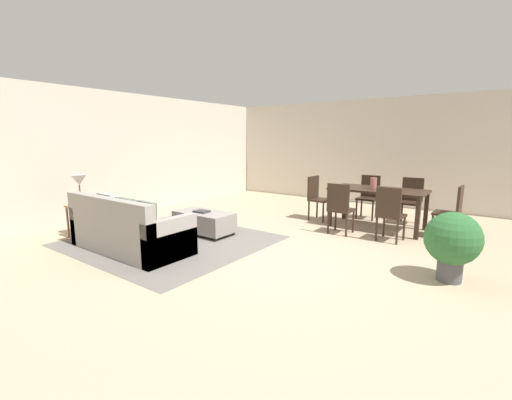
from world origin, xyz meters
TOP-DOWN VIEW (x-y plane):
  - ground_plane at (0.00, 0.00)m, footprint 10.80×10.80m
  - wall_back at (0.00, 5.00)m, footprint 9.00×0.12m
  - wall_left at (-4.50, 0.50)m, footprint 0.12×11.00m
  - area_rug at (-1.93, -0.37)m, footprint 3.00×2.80m
  - couch at (-2.07, -1.07)m, footprint 1.99×0.87m
  - ottoman_table at (-1.79, 0.29)m, footprint 1.08×0.56m
  - side_table at (-3.36, -1.10)m, footprint 0.40×0.40m
  - table_lamp at (-3.36, -1.10)m, footprint 0.26×0.26m
  - dining_table at (0.58, 2.53)m, footprint 1.70×0.87m
  - dining_chair_near_left at (0.17, 1.70)m, footprint 0.41×0.41m
  - dining_chair_near_right at (1.02, 1.75)m, footprint 0.43×0.43m
  - dining_chair_far_left at (0.16, 3.31)m, footprint 0.41×0.41m
  - dining_chair_far_right at (1.01, 3.33)m, footprint 0.42×0.42m
  - dining_chair_head_east at (1.83, 2.55)m, footprint 0.41×0.41m
  - dining_chair_head_west at (-0.67, 2.50)m, footprint 0.43×0.43m
  - vase_centerpiece at (0.50, 2.50)m, footprint 0.12×0.12m
  - book_on_ottoman at (-1.81, 0.24)m, footprint 0.27×0.21m
  - potted_plant at (2.07, 0.53)m, footprint 0.63×0.63m

SIDE VIEW (x-z plane):
  - ground_plane at x=0.00m, z-range 0.00..0.00m
  - area_rug at x=-1.93m, z-range 0.00..0.01m
  - ottoman_table at x=-1.79m, z-range 0.03..0.43m
  - couch at x=-2.07m, z-range -0.13..0.73m
  - book_on_ottoman at x=-1.81m, z-range 0.40..0.43m
  - side_table at x=-3.36m, z-range 0.16..0.73m
  - potted_plant at x=2.07m, z-range 0.08..0.92m
  - dining_chair_near_left at x=0.17m, z-range 0.06..0.98m
  - dining_chair_near_right at x=1.02m, z-range 0.06..0.98m
  - dining_chair_far_left at x=0.16m, z-range 0.06..0.98m
  - dining_chair_far_right at x=1.01m, z-range 0.06..0.98m
  - dining_chair_head_east at x=1.83m, z-range 0.06..0.98m
  - dining_chair_head_west at x=-0.67m, z-range 0.06..0.98m
  - dining_table at x=0.58m, z-range 0.29..1.05m
  - vase_centerpiece at x=0.50m, z-range 0.76..0.97m
  - table_lamp at x=-3.36m, z-range 0.71..1.24m
  - wall_back at x=0.00m, z-range 0.00..2.70m
  - wall_left at x=-4.50m, z-range 0.00..2.70m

